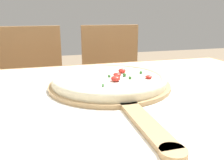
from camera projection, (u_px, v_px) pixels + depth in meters
The scene contains 6 objects.
dining_table at pixel (109, 128), 0.71m from camera, with size 1.43×0.96×0.74m.
towel_cloth at pixel (108, 97), 0.68m from camera, with size 1.35×0.88×0.00m.
pizza_peel at pixel (112, 87), 0.75m from camera, with size 0.39×0.63×0.01m.
pizza at pixel (110, 79), 0.77m from camera, with size 0.37×0.37×0.04m.
chair_left at pixel (33, 90), 1.43m from camera, with size 0.42×0.42×0.90m.
chair_right at pixel (113, 84), 1.57m from camera, with size 0.41×0.41×0.90m.
Camera 1 is at (-0.17, -0.62, 0.97)m, focal length 38.00 mm.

